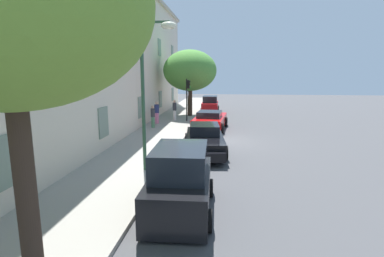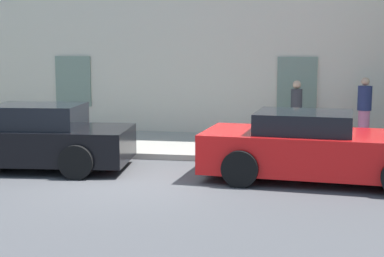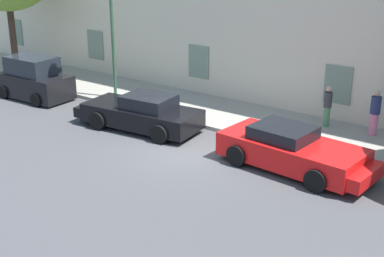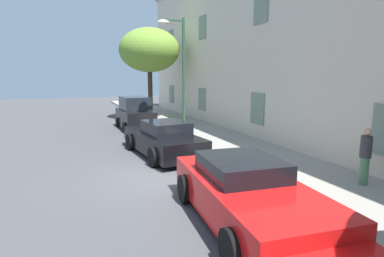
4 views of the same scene
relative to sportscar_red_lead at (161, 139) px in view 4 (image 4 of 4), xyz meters
The scene contains 9 objects.
ground_plane 2.80m from the sportscar_red_lead, 14.47° to the right, with size 80.00×80.00×0.00m, color #444447.
sidewalk 4.21m from the sportscar_red_lead, 50.66° to the left, with size 60.00×3.57×0.14m, color gray.
building_facade 8.75m from the sportscar_red_lead, 69.14° to the left, with size 41.49×4.37×10.43m.
sportscar_red_lead is the anchor object (origin of this frame).
sportscar_yellow_flank 6.66m from the sportscar_red_lead, ahead, with size 5.20×2.53×1.36m.
hatchback_distant 6.55m from the sportscar_red_lead, behind, with size 3.73×1.98×1.93m.
tree_midblock 11.50m from the sportscar_red_lead, 168.03° to the left, with size 4.33×4.33×6.42m.
street_lamp 5.18m from the sportscar_red_lead, 151.67° to the left, with size 0.44×1.42×5.88m.
pedestrian_admiring 7.25m from the sportscar_red_lead, 34.57° to the left, with size 0.36×0.36×1.61m.
Camera 4 is at (9.22, -2.72, 3.13)m, focal length 28.92 mm.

